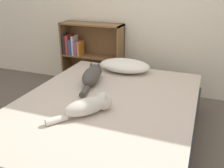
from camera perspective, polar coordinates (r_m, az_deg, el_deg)
The scene contains 6 objects.
ground_plane at distance 2.36m, azimuth -1.33°, elevation -13.14°, with size 8.00×8.00×0.00m, color brown.
bed at distance 2.25m, azimuth -1.37°, elevation -8.81°, with size 1.52×1.99×0.42m.
pillow at distance 2.83m, azimuth 2.89°, elevation 4.24°, with size 0.58×0.37×0.14m.
cat_light at distance 1.93m, azimuth -4.99°, elevation -4.89°, with size 0.38×0.47×0.16m.
cat_dark at distance 2.52m, azimuth -4.60°, elevation 1.99°, with size 0.24×0.59×0.16m.
bookshelf at distance 3.46m, azimuth -5.01°, elevation 6.97°, with size 0.83×0.26×0.87m.
Camera 1 is at (0.73, -1.78, 1.38)m, focal length 40.00 mm.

